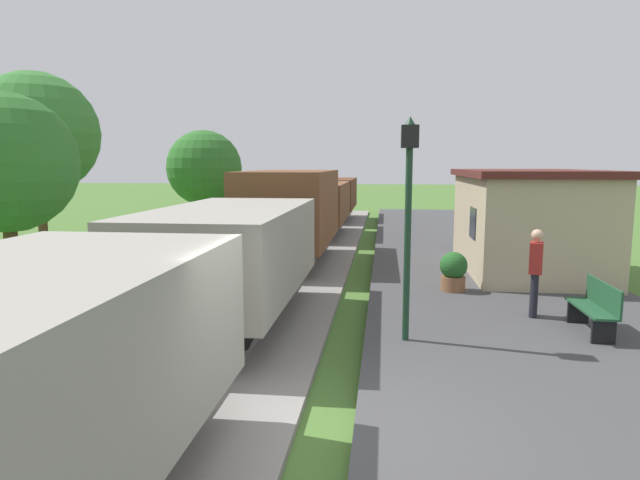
{
  "coord_description": "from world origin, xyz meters",
  "views": [
    {
      "loc": [
        0.5,
        -5.6,
        3.2
      ],
      "look_at": [
        -0.93,
        6.45,
        1.48
      ],
      "focal_mm": 30.37,
      "sensor_mm": 36.0,
      "label": 1
    }
  ],
  "objects": [
    {
      "name": "rail_near",
      "position": [
        -1.68,
        0.0,
        0.19
      ],
      "size": [
        0.07,
        60.0,
        0.14
      ],
      "primitive_type": "cube",
      "color": "slate",
      "rests_on": "track_ballast"
    },
    {
      "name": "ground_plane",
      "position": [
        0.0,
        0.0,
        0.0
      ],
      "size": [
        160.0,
        160.0,
        0.0
      ],
      "primitive_type": "plane",
      "color": "#47702D"
    },
    {
      "name": "lamp_post_near",
      "position": [
        0.89,
        3.32,
        2.8
      ],
      "size": [
        0.28,
        0.28,
        3.7
      ],
      "color": "#193823",
      "rests_on": "platform_slab"
    },
    {
      "name": "freight_train",
      "position": [
        -2.4,
        10.93,
        1.46
      ],
      "size": [
        2.5,
        32.6,
        2.72
      ],
      "color": "gray",
      "rests_on": "rail_near"
    },
    {
      "name": "track_ballast",
      "position": [
        -2.4,
        0.0,
        0.06
      ],
      "size": [
        3.8,
        60.0,
        0.12
      ],
      "primitive_type": "cube",
      "color": "gray",
      "rests_on": "ground"
    },
    {
      "name": "tree_field_left",
      "position": [
        -7.21,
        17.08,
        3.01
      ],
      "size": [
        3.21,
        3.21,
        4.62
      ],
      "color": "#4C3823",
      "rests_on": "ground"
    },
    {
      "name": "tree_trackside_mid",
      "position": [
        -7.36,
        4.9,
        3.2
      ],
      "size": [
        2.92,
        2.92,
        4.68
      ],
      "color": "#4C3823",
      "rests_on": "ground"
    },
    {
      "name": "person_waiting",
      "position": [
        3.41,
        5.04,
        1.18
      ],
      "size": [
        0.33,
        0.43,
        1.71
      ],
      "rotation": [
        0.0,
        0.0,
        2.87
      ],
      "color": "black",
      "rests_on": "platform_slab"
    },
    {
      "name": "station_hut",
      "position": [
        4.4,
        9.8,
        1.65
      ],
      "size": [
        3.5,
        5.8,
        2.78
      ],
      "color": "tan",
      "rests_on": "platform_slab"
    },
    {
      "name": "potted_planter",
      "position": [
        2.13,
        7.08,
        0.72
      ],
      "size": [
        0.64,
        0.64,
        0.92
      ],
      "color": "brown",
      "rests_on": "platform_slab"
    },
    {
      "name": "rail_far",
      "position": [
        -3.12,
        0.0,
        0.19
      ],
      "size": [
        0.07,
        60.0,
        0.14
      ],
      "primitive_type": "cube",
      "color": "slate",
      "rests_on": "track_ballast"
    },
    {
      "name": "bench_near_hut",
      "position": [
        4.2,
        4.09,
        0.72
      ],
      "size": [
        0.42,
        1.5,
        0.91
      ],
      "color": "#1E4C2D",
      "rests_on": "platform_slab"
    },
    {
      "name": "tree_trackside_far",
      "position": [
        -10.26,
        10.3,
        4.12
      ],
      "size": [
        3.77,
        3.77,
        6.01
      ],
      "color": "#4C3823",
      "rests_on": "ground"
    }
  ]
}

